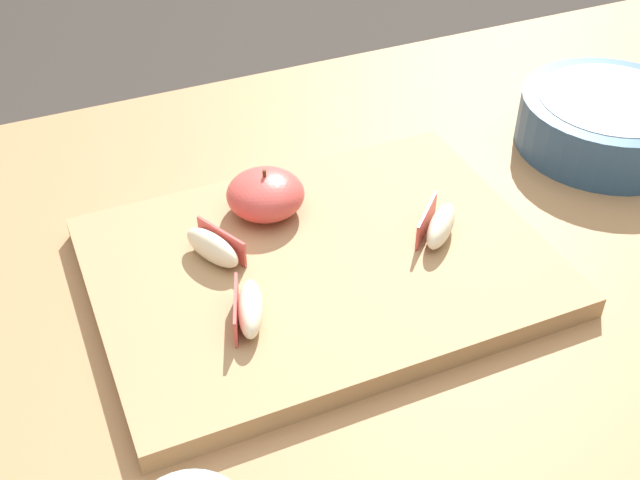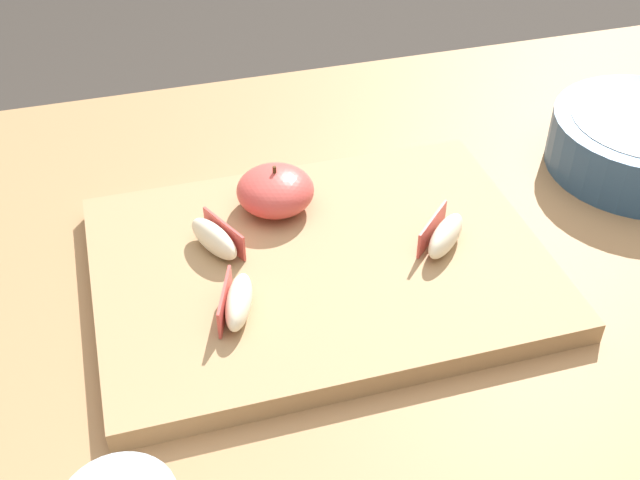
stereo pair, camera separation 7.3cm
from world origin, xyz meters
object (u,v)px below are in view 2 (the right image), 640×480
at_px(cutting_board, 320,266).
at_px(apple_wedge_right, 215,238).
at_px(apple_wedge_front, 443,232).
at_px(apple_wedge_back, 238,302).
at_px(apple_half_skin_up, 275,190).

xyz_separation_m(cutting_board, apple_wedge_right, (-0.09, 0.04, 0.03)).
relative_size(cutting_board, apple_wedge_front, 6.70).
relative_size(cutting_board, apple_wedge_right, 6.09).
bearing_deg(apple_wedge_right, apple_wedge_back, -87.96).
xyz_separation_m(apple_wedge_right, apple_wedge_back, (0.00, -0.09, 0.00)).
relative_size(apple_half_skin_up, apple_wedge_back, 1.12).
height_order(apple_wedge_right, apple_wedge_back, same).
distance_m(apple_half_skin_up, apple_wedge_back, 0.15).
distance_m(apple_half_skin_up, apple_wedge_right, 0.09).
bearing_deg(apple_wedge_back, apple_wedge_front, 11.00).
height_order(cutting_board, apple_wedge_back, apple_wedge_back).
bearing_deg(apple_half_skin_up, apple_wedge_front, -35.95).
bearing_deg(cutting_board, apple_half_skin_up, 104.07).
relative_size(cutting_board, apple_wedge_back, 6.05).
relative_size(apple_wedge_front, apple_wedge_back, 0.90).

